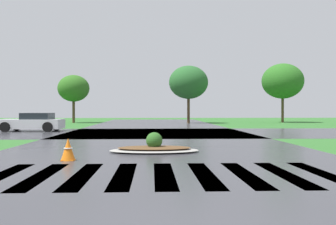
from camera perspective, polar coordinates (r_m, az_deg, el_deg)
asphalt_roadway at (r=14.13m, az=-1.27°, el=-5.44°), size 11.25×80.00×0.01m
asphalt_cross_road at (r=23.80m, az=-1.73°, el=-3.02°), size 90.00×10.13×0.01m
crosswalk_stripes at (r=8.69m, az=-0.56°, el=-9.20°), size 7.65×3.58×0.01m
median_island at (r=13.17m, az=-2.05°, el=-5.28°), size 3.05×1.60×0.68m
car_silver_hatch at (r=27.16m, az=-19.41°, el=-1.40°), size 4.08×2.28×1.21m
traffic_cone at (r=11.36m, az=-14.58°, el=-5.36°), size 0.41×0.41×0.64m
background_treeline at (r=40.81m, az=-2.66°, el=4.13°), size 40.37×6.08×6.46m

